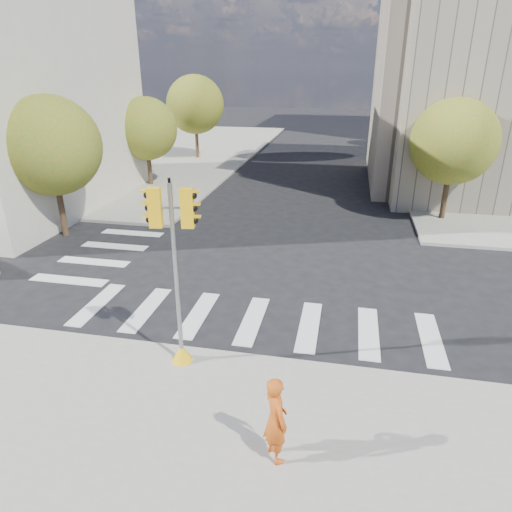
{
  "coord_description": "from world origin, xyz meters",
  "views": [
    {
      "loc": [
        2.53,
        -14.31,
        7.44
      ],
      "look_at": [
        -0.04,
        -1.7,
        2.1
      ],
      "focal_mm": 32.0,
      "sensor_mm": 36.0,
      "label": 1
    }
  ],
  "objects": [
    {
      "name": "tree_lw_mid",
      "position": [
        -10.5,
        14.0,
        3.76
      ],
      "size": [
        4.0,
        4.0,
        5.77
      ],
      "color": "#382616",
      "rests_on": "ground"
    },
    {
      "name": "traffic_signal",
      "position": [
        -1.46,
        -4.67,
        2.27
      ],
      "size": [
        1.08,
        0.56,
        4.96
      ],
      "rotation": [
        0.0,
        0.0,
        0.16
      ],
      "color": "#F5B60C",
      "rests_on": "sidewalk_near"
    },
    {
      "name": "tree_re_near",
      "position": [
        7.5,
        10.0,
        4.05
      ],
      "size": [
        4.2,
        4.2,
        6.16
      ],
      "color": "#382616",
      "rests_on": "ground"
    },
    {
      "name": "lamp_far",
      "position": [
        8.0,
        28.0,
        4.58
      ],
      "size": [
        0.35,
        0.18,
        8.11
      ],
      "color": "black",
      "rests_on": "sidewalk_far_right"
    },
    {
      "name": "sidewalk_far_left",
      "position": [
        -20.0,
        26.0,
        0.07
      ],
      "size": [
        28.0,
        40.0,
        0.15
      ],
      "primitive_type": "cube",
      "color": "gray",
      "rests_on": "ground"
    },
    {
      "name": "tree_re_far",
      "position": [
        7.5,
        34.0,
        3.87
      ],
      "size": [
        4.0,
        4.0,
        5.88
      ],
      "color": "#382616",
      "rests_on": "ground"
    },
    {
      "name": "tree_lw_far",
      "position": [
        -10.5,
        24.0,
        4.54
      ],
      "size": [
        4.8,
        4.8,
        6.95
      ],
      "color": "#382616",
      "rests_on": "ground"
    },
    {
      "name": "ground",
      "position": [
        0.0,
        0.0,
        0.0
      ],
      "size": [
        160.0,
        160.0,
        0.0
      ],
      "primitive_type": "plane",
      "color": "black",
      "rests_on": "ground"
    },
    {
      "name": "tree_lw_near",
      "position": [
        -10.5,
        4.0,
        4.2
      ],
      "size": [
        4.4,
        4.4,
        6.41
      ],
      "color": "#382616",
      "rests_on": "ground"
    },
    {
      "name": "tree_re_mid",
      "position": [
        7.5,
        22.0,
        4.35
      ],
      "size": [
        4.6,
        4.6,
        6.66
      ],
      "color": "#382616",
      "rests_on": "ground"
    },
    {
      "name": "lamp_near",
      "position": [
        8.0,
        14.0,
        4.58
      ],
      "size": [
        0.35,
        0.18,
        8.11
      ],
      "color": "black",
      "rests_on": "sidewalk_far_right"
    },
    {
      "name": "photographer",
      "position": [
        1.51,
        -7.4,
        1.1
      ],
      "size": [
        0.77,
        0.83,
        1.9
      ],
      "primitive_type": "imported",
      "rotation": [
        0.0,
        0.0,
        2.18
      ],
      "color": "#C54F12",
      "rests_on": "sidewalk_near"
    }
  ]
}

